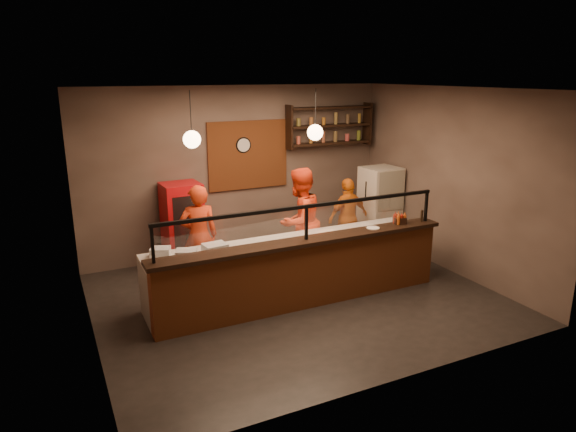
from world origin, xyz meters
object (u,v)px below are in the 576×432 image
cook_left (199,236)px  condiment_caddy (400,220)px  cook_right (348,217)px  red_cooler (183,225)px  cook_mid (299,221)px  wall_clock (243,145)px  fridge (379,208)px  pizza_dough (331,233)px  pepper_mill (422,216)px

cook_left → condiment_caddy: cook_left is taller
cook_right → condiment_caddy: bearing=83.6°
cook_left → cook_right: size_ratio=1.13×
cook_left → red_cooler: cook_left is taller
condiment_caddy → cook_mid: bearing=135.7°
wall_clock → condiment_caddy: bearing=-58.6°
cook_left → cook_mid: cook_mid is taller
fridge → pizza_dough: 2.27m
cook_right → pizza_dough: bearing=41.9°
cook_right → condiment_caddy: 1.61m
wall_clock → cook_right: wall_clock is taller
fridge → pepper_mill: bearing=-107.2°
cook_mid → condiment_caddy: size_ratio=9.98×
pepper_mill → pizza_dough: bearing=160.5°
cook_left → fridge: cook_left is taller
cook_mid → pizza_dough: size_ratio=4.14×
cook_mid → cook_right: 1.31m
pizza_dough → pepper_mill: bearing=-19.5°
red_cooler → pepper_mill: red_cooler is taller
fridge → red_cooler: size_ratio=1.06×
wall_clock → cook_right: (1.67, -1.12, -1.34)m
wall_clock → fridge: wall_clock is taller
wall_clock → fridge: bearing=-21.3°
cook_left → fridge: bearing=-167.1°
wall_clock → fridge: 2.98m
fridge → condiment_caddy: fridge is taller
cook_left → red_cooler: size_ratio=1.11×
cook_mid → cook_left: bearing=-31.9°
fridge → cook_right: bearing=-172.7°
cook_left → cook_mid: (1.73, -0.21, 0.08)m
cook_right → red_cooler: bearing=-20.9°
cook_right → wall_clock: bearing=-39.6°
wall_clock → pepper_mill: 3.56m
cook_left → condiment_caddy: size_ratio=9.10×
cook_left → cook_right: bearing=-168.6°
condiment_caddy → red_cooler: bearing=141.1°
wall_clock → cook_mid: (0.43, -1.51, -1.16)m
wall_clock → condiment_caddy: wall_clock is taller
cook_mid → red_cooler: bearing=-59.3°
wall_clock → pizza_dough: size_ratio=0.66×
pepper_mill → cook_mid: bearing=142.2°
cook_mid → pizza_dough: 0.78m
cook_mid → red_cooler: size_ratio=1.21×
cook_left → cook_right: cook_left is taller
wall_clock → cook_left: bearing=-135.2°
fridge → condiment_caddy: (-0.85, -1.72, 0.30)m
pizza_dough → cook_left: bearing=153.4°
cook_mid → red_cooler: 2.12m
wall_clock → red_cooler: (-1.32, -0.31, -1.33)m
cook_right → fridge: fridge is taller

